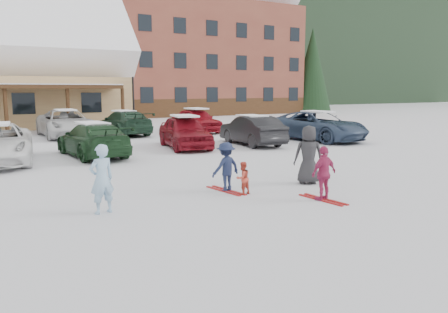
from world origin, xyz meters
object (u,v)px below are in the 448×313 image
alpine_hotel (169,36)px  parked_car_6 (317,126)px  child_navy (226,167)px  parked_car_12 (196,120)px  parked_car_11 (124,123)px  adult_skier (102,179)px  bystander_dark (309,155)px  parked_car_3 (93,140)px  parked_car_5 (252,130)px  parked_car_10 (66,123)px  child_magenta (324,173)px  toddler_red (243,178)px  lamp_post (133,75)px  parked_car_4 (185,132)px

alpine_hotel → parked_car_6: 30.10m
child_navy → parked_car_12: size_ratio=0.30×
parked_car_11 → adult_skier: bearing=66.7°
adult_skier → parked_car_11: 17.26m
bystander_dark → parked_car_3: bearing=-34.9°
parked_car_5 → parked_car_10: (-7.34, 8.33, 0.06)m
child_navy → child_magenta: (1.61, -2.04, 0.01)m
toddler_red → parked_car_5: size_ratio=0.20×
parked_car_11 → parked_car_10: bearing=-13.3°
toddler_red → parked_car_5: bearing=-135.0°
lamp_post → parked_car_5: size_ratio=1.57×
adult_skier → toddler_red: bearing=166.9°
bystander_dark → parked_car_3: bystander_dark is taller
toddler_red → parked_car_4: parked_car_4 is taller
lamp_post → child_navy: size_ratio=5.19×
alpine_hotel → toddler_red: bearing=-110.0°
toddler_red → parked_car_5: parked_car_5 is taller
alpine_hotel → adult_skier: (-17.20, -37.23, -7.86)m
toddler_red → parked_car_12: 17.03m
toddler_red → parked_car_3: parked_car_3 is taller
alpine_hotel → parked_car_5: alpine_hotel is taller
parked_car_5 → parked_car_12: bearing=-89.6°
parked_car_10 → parked_car_3: bearing=-94.0°
alpine_hotel → parked_car_10: (-15.00, -20.36, -7.84)m
child_navy → parked_car_5: 10.09m
parked_car_6 → parked_car_10: bearing=135.4°
toddler_red → parked_car_4: (2.54, 9.17, 0.32)m
alpine_hotel → lamp_post: (-8.53, -12.95, -4.76)m
lamp_post → bystander_dark: 24.47m
alpine_hotel → parked_car_3: size_ratio=6.61×
parked_car_6 → alpine_hotel: bearing=74.9°
parked_car_5 → parked_car_11: size_ratio=0.87×
child_magenta → alpine_hotel: bearing=-113.4°
alpine_hotel → parked_car_3: alpine_hotel is taller
adult_skier → parked_car_4: 11.01m
parked_car_5 → parked_car_11: (-4.07, 7.84, 0.00)m
parked_car_5 → lamp_post: bearing=-82.7°
parked_car_4 → child_magenta: bearing=-86.8°
adult_skier → parked_car_4: size_ratio=0.35×
child_navy → parked_car_10: bearing=-95.3°
alpine_hotel → child_navy: size_ratio=23.64×
lamp_post → toddler_red: size_ratio=7.97×
toddler_red → alpine_hotel: bearing=-120.4°
lamp_post → alpine_hotel: bearing=56.6°
parked_car_12 → parked_car_4: bearing=-122.3°
lamp_post → child_magenta: bearing=-98.0°
alpine_hotel → parked_car_5: (-7.66, -28.70, -7.91)m
parked_car_4 → parked_car_6: 7.53m
child_navy → parked_car_5: bearing=-136.9°
alpine_hotel → adult_skier: 41.75m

